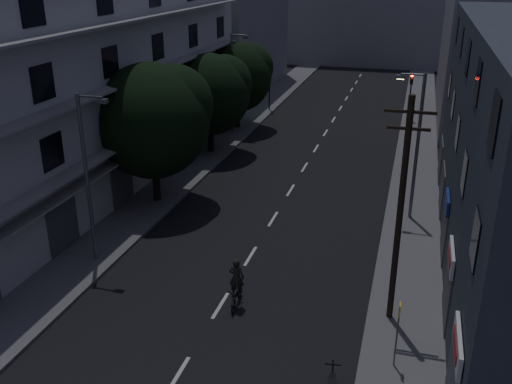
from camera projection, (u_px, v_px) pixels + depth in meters
The scene contains 19 objects.
ground at pixel (306, 165), 40.39m from camera, with size 160.00×160.00×0.00m, color black.
sidewalk_left at pixel (207, 155), 42.25m from camera, with size 3.00×90.00×0.15m, color #565659.
sidewalk_right at pixel (415, 174), 38.47m from camera, with size 3.00×90.00×0.15m, color #565659.
lane_markings at pixel (321, 140), 45.96m from camera, with size 0.15×60.50×0.01m.
building_left at pixel (93, 75), 34.54m from camera, with size 7.00×36.00×14.00m.
building_far_left at pixel (240, 16), 60.92m from camera, with size 6.00×20.00×16.00m, color slate.
building_far_right at pixel (480, 46), 50.07m from camera, with size 6.00×20.00×13.00m, color slate.
building_far_end at pixel (370, 27), 78.63m from camera, with size 24.00×8.00×10.00m, color slate.
tree_near at pixel (153, 116), 32.28m from camera, with size 6.60×6.60×8.14m.
tree_mid at pixel (211, 91), 41.24m from camera, with size 5.88×5.88×7.24m.
tree_far at pixel (238, 74), 47.59m from camera, with size 5.79×5.79×7.16m.
traffic_signal_far_right at pixel (411, 87), 50.24m from camera, with size 0.28×0.37×4.10m.
traffic_signal_far_left at pixel (269, 79), 53.92m from camera, with size 0.28×0.37×4.10m.
street_lamp_left_near at pixel (88, 172), 25.68m from camera, with size 1.51×0.25×8.00m.
street_lamp_right at pixel (416, 140), 30.19m from camera, with size 1.51×0.25×8.00m.
street_lamp_left_far at pixel (234, 79), 46.05m from camera, with size 1.51×0.25×8.00m.
utility_pole at pixel (400, 209), 21.15m from camera, with size 1.80×0.24×9.00m.
bus_stop_sign at pixel (398, 324), 19.50m from camera, with size 0.06×0.35×2.52m.
cyclist at pixel (237, 290), 23.64m from camera, with size 0.73×1.77×2.20m.
Camera 1 is at (6.98, -12.67, 13.40)m, focal length 40.00 mm.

